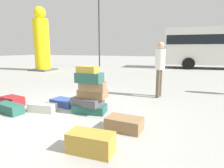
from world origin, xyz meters
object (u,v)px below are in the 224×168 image
object	(u,v)px
suitcase_cream_upright_blue	(43,108)
lamp_post	(99,19)
yellow_dummy_statue	(42,43)
suitcase_tan_white_trunk	(91,143)
suitcase_maroon_right_side	(12,101)
suitcase_brown_foreground_far	(124,124)
suitcase_tower	(90,94)
suitcase_teal_foreground_near	(9,108)
person_bearded_onlooker	(160,65)
suitcase_navy_behind_tower	(64,102)

from	to	relation	value
suitcase_cream_upright_blue	lamp_post	bearing A→B (deg)	101.25
suitcase_cream_upright_blue	yellow_dummy_statue	xyz separation A→B (m)	(-6.50, 7.32, 1.88)
yellow_dummy_statue	suitcase_tan_white_trunk	bearing A→B (deg)	-45.11
suitcase_cream_upright_blue	lamp_post	size ratio (longest dim) A/B	0.11
suitcase_maroon_right_side	suitcase_tan_white_trunk	bearing A→B (deg)	-13.54
suitcase_maroon_right_side	suitcase_brown_foreground_far	world-z (taller)	suitcase_maroon_right_side
suitcase_tower	suitcase_tan_white_trunk	xyz separation A→B (m)	(0.83, -1.52, -0.32)
suitcase_tower	suitcase_brown_foreground_far	bearing A→B (deg)	-30.16
suitcase_cream_upright_blue	suitcase_brown_foreground_far	world-z (taller)	suitcase_brown_foreground_far
suitcase_teal_foreground_near	suitcase_maroon_right_side	size ratio (longest dim) A/B	1.29
suitcase_teal_foreground_near	suitcase_maroon_right_side	bearing A→B (deg)	143.80
person_bearded_onlooker	suitcase_navy_behind_tower	bearing A→B (deg)	-40.10
suitcase_tower	yellow_dummy_statue	bearing A→B (deg)	137.61
suitcase_cream_upright_blue	person_bearded_onlooker	bearing A→B (deg)	38.42
person_bearded_onlooker	yellow_dummy_statue	distance (m)	10.19
suitcase_tower	lamp_post	world-z (taller)	lamp_post
yellow_dummy_statue	suitcase_cream_upright_blue	bearing A→B (deg)	-48.37
suitcase_tower	suitcase_maroon_right_side	bearing A→B (deg)	-173.56
person_bearded_onlooker	yellow_dummy_statue	world-z (taller)	yellow_dummy_statue
lamp_post	suitcase_tower	bearing A→B (deg)	-65.59
suitcase_tower	suitcase_brown_foreground_far	world-z (taller)	suitcase_tower
suitcase_navy_behind_tower	person_bearded_onlooker	bearing A→B (deg)	50.35
suitcase_tan_white_trunk	yellow_dummy_statue	distance (m)	12.12
suitcase_maroon_right_side	lamp_post	xyz separation A→B (m)	(-2.73, 11.22, 3.92)
suitcase_brown_foreground_far	yellow_dummy_statue	world-z (taller)	yellow_dummy_statue
yellow_dummy_statue	suitcase_navy_behind_tower	bearing A→B (deg)	-45.08
suitcase_maroon_right_side	person_bearded_onlooker	xyz separation A→B (m)	(3.54, 2.41, 0.91)
suitcase_tan_white_trunk	lamp_post	size ratio (longest dim) A/B	0.11
suitcase_navy_behind_tower	lamp_post	size ratio (longest dim) A/B	0.11
suitcase_maroon_right_side	yellow_dummy_statue	world-z (taller)	yellow_dummy_statue
suitcase_tan_white_trunk	suitcase_teal_foreground_near	size ratio (longest dim) A/B	0.86
suitcase_cream_upright_blue	lamp_post	world-z (taller)	lamp_post
suitcase_teal_foreground_near	suitcase_cream_upright_blue	distance (m)	0.77
suitcase_tan_white_trunk	yellow_dummy_statue	bearing A→B (deg)	132.41
suitcase_teal_foreground_near	yellow_dummy_statue	xyz separation A→B (m)	(-5.82, 7.67, 1.87)
suitcase_navy_behind_tower	yellow_dummy_statue	xyz separation A→B (m)	(-6.69, 6.71, 1.90)
lamp_post	suitcase_brown_foreground_far	bearing A→B (deg)	-62.52
suitcase_tan_white_trunk	suitcase_navy_behind_tower	size ratio (longest dim) A/B	0.96
suitcase_tan_white_trunk	suitcase_tower	bearing A→B (deg)	115.97
yellow_dummy_statue	lamp_post	size ratio (longest dim) A/B	0.72
suitcase_tan_white_trunk	lamp_post	bearing A→B (deg)	112.44
suitcase_cream_upright_blue	person_bearded_onlooker	distance (m)	3.61
suitcase_tower	lamp_post	distance (m)	12.56
suitcase_tan_white_trunk	yellow_dummy_statue	xyz separation A→B (m)	(-8.45, 8.49, 1.83)
suitcase_teal_foreground_near	suitcase_navy_behind_tower	size ratio (longest dim) A/B	1.12
person_bearded_onlooker	suitcase_tower	bearing A→B (deg)	-21.59
suitcase_tower	suitcase_cream_upright_blue	distance (m)	1.24
suitcase_brown_foreground_far	yellow_dummy_statue	xyz separation A→B (m)	(-8.67, 7.57, 1.87)
suitcase_navy_behind_tower	yellow_dummy_statue	bearing A→B (deg)	144.91
suitcase_maroon_right_side	suitcase_brown_foreground_far	xyz separation A→B (m)	(3.29, -0.35, -0.00)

